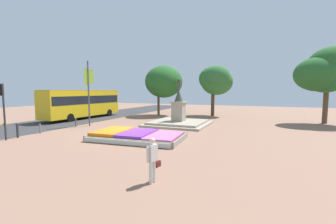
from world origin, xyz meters
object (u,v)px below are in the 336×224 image
(statue_monument, at_px, (179,119))
(pedestrian_with_handbag, at_px, (153,158))
(flower_planter, at_px, (136,136))
(traffic_light_near_crossing, at_px, (2,102))
(city_bus, at_px, (83,102))
(banner_pole, at_px, (89,91))
(kerb_bollard_mid_a, at_px, (17,130))
(kerb_bollard_north, at_px, (76,122))
(kerb_bollard_mid_b, at_px, (40,128))

(statue_monument, xyz_separation_m, pedestrian_with_handbag, (4.04, -13.54, 0.36))
(flower_planter, distance_m, traffic_light_near_crossing, 9.18)
(traffic_light_near_crossing, relative_size, city_bus, 0.36)
(flower_planter, relative_size, banner_pole, 1.06)
(banner_pole, relative_size, kerb_bollard_mid_a, 5.81)
(statue_monument, bearing_deg, kerb_bollard_mid_a, -129.32)
(flower_planter, height_order, statue_monument, statue_monument)
(city_bus, distance_m, kerb_bollard_north, 6.71)
(flower_planter, bearing_deg, banner_pole, 154.10)
(banner_pole, xyz_separation_m, pedestrian_with_handbag, (11.62, -9.56, -2.41))
(traffic_light_near_crossing, height_order, banner_pole, banner_pole)
(traffic_light_near_crossing, xyz_separation_m, kerb_bollard_mid_b, (0.03, 2.61, -2.20))
(traffic_light_near_crossing, xyz_separation_m, banner_pole, (0.87, 7.15, 0.72))
(city_bus, relative_size, pedestrian_with_handbag, 6.35)
(statue_monument, relative_size, banner_pole, 0.94)
(statue_monument, bearing_deg, flower_planter, -92.78)
(pedestrian_with_handbag, bearing_deg, kerb_bollard_mid_b, 158.04)
(banner_pole, distance_m, city_bus, 6.69)
(pedestrian_with_handbag, bearing_deg, flower_planter, 126.00)
(flower_planter, relative_size, city_bus, 0.61)
(banner_pole, xyz_separation_m, kerb_bollard_mid_a, (-0.84, -6.30, -2.79))
(statue_monument, distance_m, city_bus, 12.59)
(statue_monument, distance_m, traffic_light_near_crossing, 14.11)
(kerb_bollard_mid_b, bearing_deg, city_bus, 114.81)
(pedestrian_with_handbag, height_order, kerb_bollard_north, pedestrian_with_handbag)
(kerb_bollard_mid_a, xyz_separation_m, kerb_bollard_north, (-0.07, 5.45, -0.12))
(banner_pole, relative_size, city_bus, 0.58)
(city_bus, relative_size, kerb_bollard_north, 12.89)
(traffic_light_near_crossing, xyz_separation_m, pedestrian_with_handbag, (12.48, -2.41, -1.68))
(pedestrian_with_handbag, relative_size, kerb_bollard_mid_b, 2.11)
(pedestrian_with_handbag, xyz_separation_m, kerb_bollard_mid_a, (-12.45, 3.27, -0.38))
(flower_planter, distance_m, city_bus, 14.54)
(traffic_light_near_crossing, distance_m, pedestrian_with_handbag, 12.82)
(traffic_light_near_crossing, distance_m, city_bus, 12.17)
(flower_planter, bearing_deg, city_bus, 147.26)
(traffic_light_near_crossing, bearing_deg, city_bus, 109.54)
(statue_monument, xyz_separation_m, traffic_light_near_crossing, (-8.44, -11.12, 2.04))
(banner_pole, relative_size, pedestrian_with_handbag, 3.68)
(traffic_light_near_crossing, height_order, pedestrian_with_handbag, traffic_light_near_crossing)
(traffic_light_near_crossing, distance_m, kerb_bollard_mid_b, 3.42)
(kerb_bollard_mid_b, xyz_separation_m, kerb_bollard_north, (-0.07, 3.70, 0.02))
(city_bus, distance_m, kerb_bollard_mid_a, 11.45)
(pedestrian_with_handbag, xyz_separation_m, kerb_bollard_north, (-12.52, 8.72, -0.50))
(statue_monument, bearing_deg, pedestrian_with_handbag, -73.38)
(statue_monument, xyz_separation_m, kerb_bollard_mid_a, (-8.41, -10.27, -0.02))
(city_bus, height_order, kerb_bollard_north, city_bus)
(pedestrian_with_handbag, distance_m, kerb_bollard_north, 15.27)
(banner_pole, relative_size, kerb_bollard_north, 7.47)
(traffic_light_near_crossing, relative_size, pedestrian_with_handbag, 2.29)
(statue_monument, bearing_deg, kerb_bollard_mid_b, -134.67)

